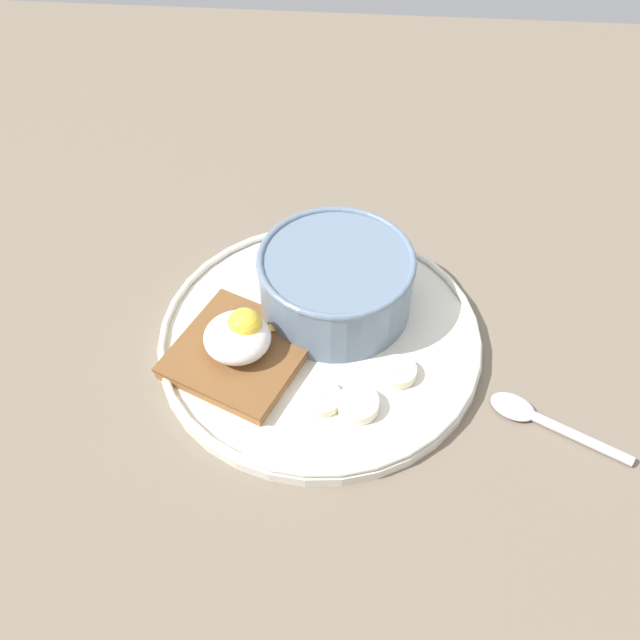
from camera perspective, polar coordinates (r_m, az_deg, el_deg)
name	(u,v)px	position (r cm, az deg, el deg)	size (l,w,h in cm)	color
ground_plane	(320,350)	(61.44, 0.00, -2.45)	(120.00, 120.00, 2.00)	#706352
plate	(320,337)	(60.05, 0.00, -1.38)	(27.13, 27.13, 1.60)	silver
oatmeal_bowl	(336,282)	(60.05, 1.27, 3.08)	(13.15, 13.15, 5.80)	slate
toast_slice	(240,353)	(58.21, -6.46, -2.64)	(13.14, 13.14, 1.22)	brown
poached_egg	(239,335)	(56.61, -6.46, -1.18)	(7.20, 6.67, 3.82)	white
banana_slice_front	(358,404)	(55.11, 3.06, -6.76)	(4.50, 4.48, 1.21)	#EFE3C3
banana_slice_left	(321,398)	(55.49, 0.05, -6.29)	(4.35, 4.35, 0.91)	#F2E4BE
banana_slice_back	(398,372)	(57.31, 6.25, -4.14)	(3.78, 3.75, 0.99)	beige
spoon	(542,420)	(58.20, 17.31, -7.64)	(10.75, 6.51, 0.80)	silver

